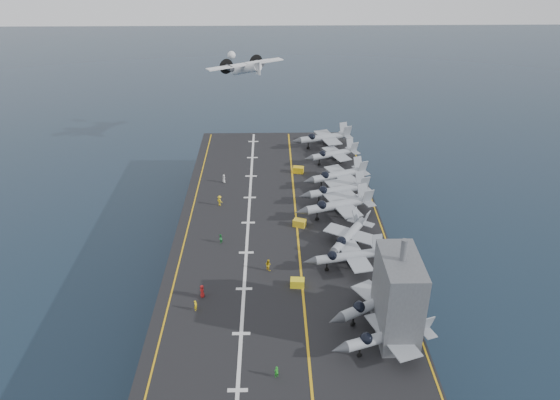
{
  "coord_description": "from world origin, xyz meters",
  "views": [
    {
      "loc": [
        -1.77,
        -87.46,
        62.02
      ],
      "look_at": [
        0.0,
        4.0,
        13.0
      ],
      "focal_mm": 35.0,
      "sensor_mm": 36.0,
      "label": 1
    }
  ],
  "objects_px": {
    "fighter_jet_0": "(387,335)",
    "tow_cart_a": "(297,283)",
    "island_superstructure": "(399,288)",
    "transport_plane": "(246,69)"
  },
  "relations": [
    {
      "from": "island_superstructure",
      "to": "transport_plane",
      "type": "relative_size",
      "value": 0.54
    },
    {
      "from": "tow_cart_a",
      "to": "transport_plane",
      "type": "relative_size",
      "value": 0.08
    },
    {
      "from": "island_superstructure",
      "to": "transport_plane",
      "type": "height_order",
      "value": "transport_plane"
    },
    {
      "from": "fighter_jet_0",
      "to": "transport_plane",
      "type": "distance_m",
      "value": 99.0
    },
    {
      "from": "tow_cart_a",
      "to": "transport_plane",
      "type": "distance_m",
      "value": 83.69
    },
    {
      "from": "fighter_jet_0",
      "to": "tow_cart_a",
      "type": "bearing_deg",
      "value": 128.6
    },
    {
      "from": "fighter_jet_0",
      "to": "transport_plane",
      "type": "xyz_separation_m",
      "value": [
        -21.66,
        96.09,
        9.91
      ]
    },
    {
      "from": "fighter_jet_0",
      "to": "tow_cart_a",
      "type": "height_order",
      "value": "fighter_jet_0"
    },
    {
      "from": "island_superstructure",
      "to": "transport_plane",
      "type": "bearing_deg",
      "value": 104.13
    },
    {
      "from": "tow_cart_a",
      "to": "fighter_jet_0",
      "type": "bearing_deg",
      "value": -51.4
    }
  ]
}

